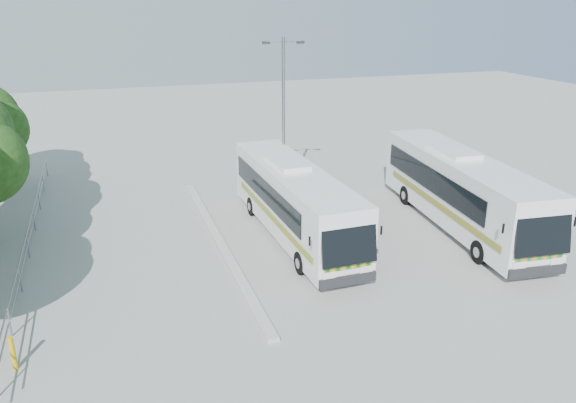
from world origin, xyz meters
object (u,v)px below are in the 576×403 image
object	(u,v)px
coach_adjacent	(461,189)
lamppost	(284,115)
bollard	(13,353)
coach_main	(294,200)

from	to	relation	value
coach_adjacent	lamppost	bearing A→B (deg)	144.94
lamppost	bollard	world-z (taller)	lamppost
coach_main	lamppost	xyz separation A→B (m)	(0.96, 4.41, 2.89)
coach_adjacent	lamppost	distance (m)	9.21
coach_main	coach_adjacent	size ratio (longest dim) A/B	0.93
lamppost	bollard	size ratio (longest dim) A/B	7.87
coach_adjacent	bollard	distance (m)	19.09
coach_adjacent	bollard	xyz separation A→B (m)	(-18.33, -5.18, -1.28)
coach_main	coach_adjacent	distance (m)	7.72
coach_main	bollard	distance (m)	12.62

